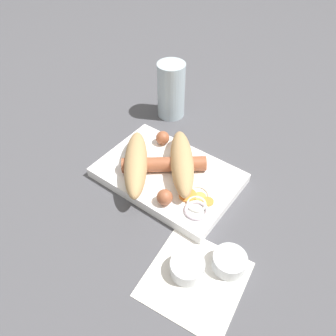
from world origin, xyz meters
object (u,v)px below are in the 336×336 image
(drink_glass, at_px, (171,90))
(sausage, at_px, (164,165))
(condiment_cup_far, at_px, (229,263))
(bread_roll, at_px, (159,162))
(condiment_cup_near, at_px, (187,268))
(food_tray, at_px, (168,175))

(drink_glass, bearing_deg, sausage, 122.43)
(sausage, xyz_separation_m, drink_glass, (0.12, -0.18, 0.03))
(condiment_cup_far, relative_size, drink_glass, 0.40)
(bread_roll, height_order, sausage, bread_roll)
(bread_roll, relative_size, condiment_cup_far, 4.11)
(condiment_cup_far, bearing_deg, bread_roll, -22.92)
(sausage, distance_m, drink_glass, 0.22)
(sausage, xyz_separation_m, condiment_cup_far, (-0.20, 0.09, -0.02))
(sausage, distance_m, condiment_cup_near, 0.21)
(food_tray, height_order, bread_roll, bread_roll)
(bread_roll, distance_m, sausage, 0.01)
(condiment_cup_near, bearing_deg, condiment_cup_far, -134.94)
(food_tray, relative_size, condiment_cup_far, 4.99)
(food_tray, bearing_deg, sausage, 9.10)
(food_tray, height_order, sausage, sausage)
(bread_roll, height_order, condiment_cup_near, bread_roll)
(bread_roll, xyz_separation_m, condiment_cup_near, (-0.16, 0.13, -0.03))
(condiment_cup_far, height_order, drink_glass, drink_glass)
(food_tray, distance_m, drink_glass, 0.23)
(bread_roll, relative_size, sausage, 1.41)
(food_tray, relative_size, drink_glass, 2.01)
(food_tray, bearing_deg, bread_roll, 30.98)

